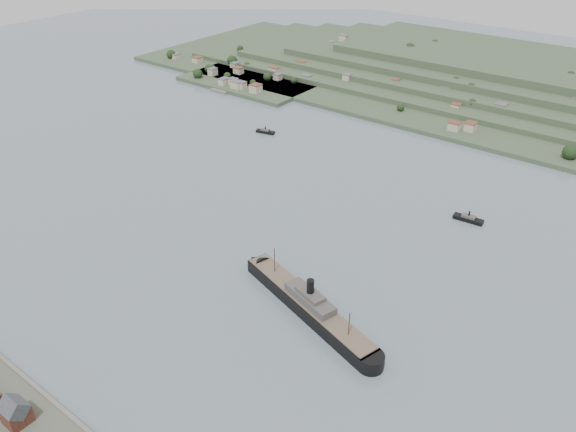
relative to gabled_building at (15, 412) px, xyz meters
The scene contains 6 objects.
ground 166.49m from the gabled_building, 99.52° to the left, with size 1400.00×1400.00×0.00m, color slate.
gabled_building is the anchor object (origin of this frame).
far_peninsula 557.11m from the gabled_building, 89.96° to the left, with size 760.00×309.00×30.00m.
steamship 144.48m from the gabled_building, 68.91° to the left, with size 109.28×43.05×26.86m.
ferry_west 333.35m from the gabled_building, 111.18° to the left, with size 18.26×8.80×6.60m.
ferry_east 289.62m from the gabled_building, 72.56° to the left, with size 20.56×7.23×7.56m.
Camera 1 is at (215.08, -220.25, 200.06)m, focal length 35.00 mm.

